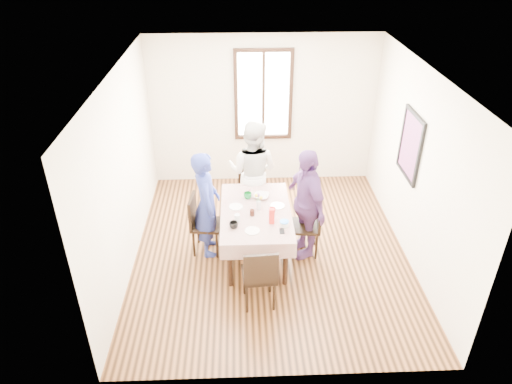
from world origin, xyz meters
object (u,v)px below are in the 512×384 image
chair_left (206,225)px  chair_right (305,226)px  dining_table (256,233)px  person_right (305,204)px  person_left (206,204)px  person_far (253,172)px  chair_near (259,274)px  chair_far (253,193)px

chair_left → chair_right: bearing=93.2°
dining_table → person_right: size_ratio=0.87×
person_left → person_far: person_far is taller
dining_table → person_far: 1.09m
chair_near → person_right: person_right is taller
dining_table → person_far: size_ratio=0.85×
chair_near → person_far: person_far is taller
person_far → dining_table: bearing=110.6°
dining_table → chair_left: 0.73m
dining_table → chair_near: (0.00, -1.00, 0.08)m
person_far → chair_near: bearing=110.6°
chair_left → person_left: 0.35m
dining_table → person_left: (-0.70, 0.14, 0.43)m
chair_left → person_far: bearing=146.4°
chair_far → person_left: 1.16m
chair_left → person_right: person_right is taller
dining_table → chair_far: bearing=90.0°
chair_right → chair_left: bearing=91.2°
dining_table → person_far: person_far is taller
chair_far → person_right: person_right is taller
chair_far → person_right: bearing=116.8°
person_left → person_far: size_ratio=0.94×
chair_right → chair_near: (-0.72, -1.04, 0.00)m
chair_left → chair_far: same height
chair_near → person_left: 1.38m
person_far → chair_left: bearing=70.2°
chair_far → person_left: person_left is taller
chair_left → chair_near: (0.72, -1.13, 0.00)m
person_right → person_left: bearing=-112.9°
chair_far → chair_near: bearing=80.5°
dining_table → chair_far: 1.00m
chair_right → person_right: (-0.02, -0.00, 0.38)m
chair_right → person_right: person_right is taller
person_left → person_far: (0.70, 0.84, 0.05)m
person_left → person_far: bearing=-45.7°
dining_table → person_right: 0.84m
person_left → chair_far: bearing=-45.1°
chair_near → person_far: bearing=85.6°
chair_far → person_far: bearing=80.5°
dining_table → person_left: 0.83m
chair_far → person_left: (-0.70, -0.86, 0.35)m
chair_right → person_left: person_left is taller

